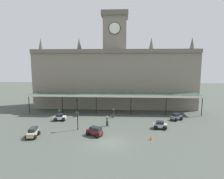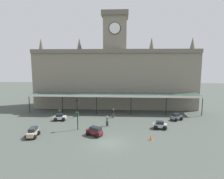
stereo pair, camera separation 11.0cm
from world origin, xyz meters
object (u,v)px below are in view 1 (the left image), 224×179
at_px(planter_forecourt_centre, 77,114).
at_px(pedestrian_beside_cars, 113,113).
at_px(pedestrian_crossing_forecourt, 107,120).
at_px(planter_by_canopy, 60,112).
at_px(victorian_lamppost, 77,110).
at_px(traffic_cone, 151,137).
at_px(car_grey_sedan, 176,117).
at_px(car_white_sedan, 60,118).
at_px(car_silver_sedan, 160,126).
at_px(car_maroon_estate, 95,132).
at_px(car_beige_estate, 33,133).

bearing_deg(planter_forecourt_centre, pedestrian_beside_cars, -3.55).
bearing_deg(pedestrian_crossing_forecourt, planter_by_canopy, 146.44).
distance_m(victorian_lamppost, traffic_cone, 11.20).
height_order(planter_forecourt_centre, planter_by_canopy, same).
relative_size(car_grey_sedan, planter_forecourt_centre, 2.35).
bearing_deg(pedestrian_beside_cars, planter_forecourt_centre, 176.45).
height_order(car_white_sedan, car_silver_sedan, same).
bearing_deg(pedestrian_crossing_forecourt, planter_forecourt_centre, 140.06).
bearing_deg(pedestrian_beside_cars, car_maroon_estate, -103.91).
bearing_deg(car_grey_sedan, planter_forecourt_centre, 175.76).
xyz_separation_m(traffic_cone, planter_forecourt_centre, (-12.14, 10.15, 0.16)).
bearing_deg(pedestrian_crossing_forecourt, car_maroon_estate, -108.98).
distance_m(pedestrian_crossing_forecourt, planter_forecourt_centre, 7.88).
distance_m(car_white_sedan, car_silver_sedan, 16.77).
bearing_deg(car_grey_sedan, planter_by_canopy, 172.78).
xyz_separation_m(car_maroon_estate, victorian_lamppost, (-2.86, 2.22, 2.45)).
distance_m(car_beige_estate, car_maroon_estate, 8.31).
height_order(car_silver_sedan, traffic_cone, car_silver_sedan).
bearing_deg(planter_forecourt_centre, pedestrian_crossing_forecourt, -39.94).
xyz_separation_m(pedestrian_crossing_forecourt, planter_by_canopy, (-9.73, 6.46, -0.42)).
bearing_deg(car_beige_estate, traffic_cone, -0.48).
relative_size(car_grey_sedan, car_silver_sedan, 1.06).
height_order(car_grey_sedan, traffic_cone, car_grey_sedan).
relative_size(pedestrian_crossing_forecourt, planter_by_canopy, 1.74).
relative_size(car_beige_estate, car_maroon_estate, 0.96).
xyz_separation_m(victorian_lamppost, traffic_cone, (10.37, -3.25, -2.69)).
distance_m(car_maroon_estate, planter_forecourt_centre, 10.22).
bearing_deg(car_beige_estate, victorian_lamppost, 30.07).
xyz_separation_m(car_grey_sedan, pedestrian_crossing_forecourt, (-11.80, -3.73, 0.41)).
bearing_deg(traffic_cone, car_silver_sedan, 65.30).
xyz_separation_m(car_beige_estate, planter_by_canopy, (-0.08, 11.42, -0.07)).
xyz_separation_m(car_grey_sedan, planter_by_canopy, (-21.53, 2.73, -0.01)).
distance_m(pedestrian_beside_cars, traffic_cone, 11.12).
relative_size(car_grey_sedan, traffic_cone, 3.42).
bearing_deg(traffic_cone, pedestrian_beside_cars, 118.85).
distance_m(car_silver_sedan, pedestrian_crossing_forecourt, 8.14).
relative_size(car_grey_sedan, victorian_lamppost, 0.46).
height_order(car_beige_estate, pedestrian_crossing_forecourt, pedestrian_crossing_forecourt).
height_order(victorian_lamppost, traffic_cone, victorian_lamppost).
height_order(car_silver_sedan, planter_by_canopy, car_silver_sedan).
xyz_separation_m(planter_forecourt_centre, planter_by_canopy, (-3.70, 1.41, 0.00)).
bearing_deg(pedestrian_crossing_forecourt, traffic_cone, -39.83).
distance_m(car_beige_estate, car_silver_sedan, 18.22).
xyz_separation_m(car_grey_sedan, planter_forecourt_centre, (-17.83, 1.32, -0.01)).
height_order(car_maroon_estate, victorian_lamppost, victorian_lamppost).
bearing_deg(car_beige_estate, planter_forecourt_centre, 70.12).
relative_size(car_beige_estate, traffic_cone, 3.55).
bearing_deg(car_grey_sedan, pedestrian_beside_cars, 175.34).
distance_m(pedestrian_beside_cars, planter_by_canopy, 10.65).
relative_size(car_silver_sedan, pedestrian_crossing_forecourt, 1.27).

